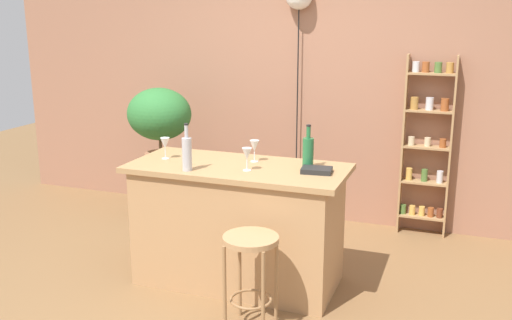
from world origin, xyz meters
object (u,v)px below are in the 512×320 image
(bottle_vinegar, at_px, (308,152))
(cookbook, at_px, (317,170))
(bottle_sauce_amber, at_px, (187,153))
(bar_stool, at_px, (251,260))
(spice_shelf, at_px, (427,143))
(plant_stool, at_px, (163,197))
(wine_glass_right, at_px, (254,146))
(potted_plant, at_px, (159,119))
(wine_glass_left, at_px, (165,144))
(wine_glass_center, at_px, (247,154))

(bottle_vinegar, height_order, cookbook, bottle_vinegar)
(bottle_sauce_amber, bearing_deg, bar_stool, -30.69)
(bar_stool, height_order, spice_shelf, spice_shelf)
(bottle_vinegar, distance_m, cookbook, 0.17)
(plant_stool, relative_size, wine_glass_right, 3.01)
(spice_shelf, distance_m, potted_plant, 2.48)
(plant_stool, relative_size, cookbook, 2.35)
(potted_plant, height_order, cookbook, potted_plant)
(bottle_sauce_amber, height_order, wine_glass_right, bottle_sauce_amber)
(wine_glass_right, xyz_separation_m, cookbook, (0.51, -0.14, -0.10))
(potted_plant, xyz_separation_m, wine_glass_right, (1.26, -0.82, 0.01))
(plant_stool, bearing_deg, bar_stool, -46.18)
(bar_stool, distance_m, wine_glass_left, 1.24)
(spice_shelf, xyz_separation_m, bottle_sauce_amber, (-1.51, -1.76, 0.19))
(spice_shelf, bearing_deg, bottle_sauce_amber, -130.60)
(bottle_vinegar, relative_size, wine_glass_left, 1.93)
(plant_stool, distance_m, wine_glass_left, 1.38)
(spice_shelf, distance_m, bottle_sauce_amber, 2.33)
(spice_shelf, relative_size, bottle_sauce_amber, 4.86)
(plant_stool, height_order, cookbook, cookbook)
(cookbook, bearing_deg, spice_shelf, 60.38)
(spice_shelf, bearing_deg, wine_glass_left, -140.32)
(plant_stool, bearing_deg, bottle_sauce_amber, -53.46)
(wine_glass_right, bearing_deg, spice_shelf, 49.83)
(wine_glass_left, relative_size, wine_glass_center, 1.00)
(plant_stool, relative_size, wine_glass_center, 3.01)
(spice_shelf, xyz_separation_m, bottle_vinegar, (-0.73, -1.40, 0.18))
(bar_stool, relative_size, cookbook, 3.04)
(cookbook, bearing_deg, plant_stool, 145.03)
(plant_stool, distance_m, wine_glass_right, 1.69)
(spice_shelf, height_order, cookbook, spice_shelf)
(wine_glass_center, bearing_deg, bottle_sauce_amber, -159.98)
(plant_stool, relative_size, potted_plant, 0.60)
(wine_glass_right, bearing_deg, bottle_sauce_amber, -132.01)
(spice_shelf, relative_size, plant_stool, 3.33)
(cookbook, bearing_deg, bar_stool, -119.00)
(spice_shelf, xyz_separation_m, cookbook, (-0.63, -1.50, 0.08))
(spice_shelf, bearing_deg, cookbook, -112.94)
(wine_glass_right, bearing_deg, potted_plant, 147.03)
(bar_stool, height_order, plant_stool, bar_stool)
(wine_glass_right, bearing_deg, cookbook, -15.04)
(wine_glass_left, height_order, cookbook, wine_glass_left)
(potted_plant, bearing_deg, wine_glass_left, -58.61)
(bottle_vinegar, bearing_deg, cookbook, -47.09)
(wine_glass_left, bearing_deg, cookbook, 0.50)
(potted_plant, distance_m, bottle_vinegar, 1.89)
(wine_glass_center, bearing_deg, spice_shelf, 55.47)
(spice_shelf, height_order, bottle_vinegar, spice_shelf)
(spice_shelf, relative_size, wine_glass_right, 10.04)
(potted_plant, height_order, wine_glass_left, potted_plant)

